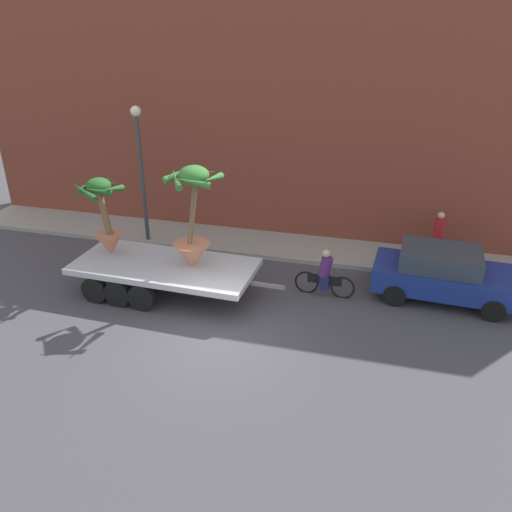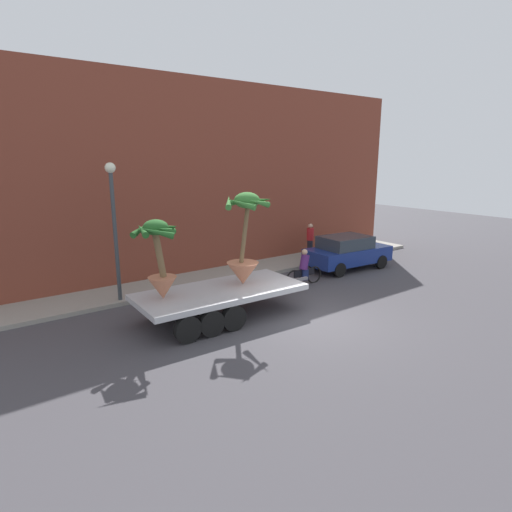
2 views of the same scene
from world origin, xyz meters
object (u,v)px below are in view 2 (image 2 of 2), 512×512
(potted_palm_middle, at_px, (159,260))
(cyclist, at_px, (304,269))
(potted_palm_rear, at_px, (244,244))
(flatbed_trailer, at_px, (214,297))
(street_lamp, at_px, (114,214))
(parked_car, at_px, (347,252))
(pedestrian_near_gate, at_px, (310,239))

(potted_palm_middle, relative_size, cyclist, 1.32)
(potted_palm_rear, bearing_deg, flatbed_trailer, -178.99)
(flatbed_trailer, relative_size, street_lamp, 1.34)
(flatbed_trailer, xyz_separation_m, potted_palm_middle, (-1.71, 0.21, 1.43))
(potted_palm_rear, distance_m, potted_palm_middle, 2.93)
(flatbed_trailer, relative_size, cyclist, 3.52)
(flatbed_trailer, bearing_deg, street_lamp, 120.68)
(potted_palm_middle, relative_size, parked_car, 0.57)
(flatbed_trailer, height_order, potted_palm_middle, potted_palm_middle)
(potted_palm_middle, height_order, cyclist, potted_palm_middle)
(cyclist, bearing_deg, street_lamp, 162.12)
(flatbed_trailer, bearing_deg, pedestrian_near_gate, 27.11)
(flatbed_trailer, xyz_separation_m, parked_car, (8.33, 1.79, 0.06))
(potted_palm_middle, bearing_deg, parked_car, 8.94)
(potted_palm_rear, relative_size, street_lamp, 0.64)
(flatbed_trailer, distance_m, street_lamp, 4.56)
(parked_car, bearing_deg, street_lamp, 171.67)
(flatbed_trailer, xyz_separation_m, pedestrian_near_gate, (8.27, 4.23, 0.28))
(cyclist, bearing_deg, potted_palm_rear, -164.19)
(flatbed_trailer, relative_size, pedestrian_near_gate, 3.79)
(potted_palm_middle, distance_m, street_lamp, 3.27)
(potted_palm_rear, bearing_deg, potted_palm_middle, 176.28)
(flatbed_trailer, relative_size, potted_palm_rear, 2.11)
(cyclist, height_order, pedestrian_near_gate, pedestrian_near_gate)
(potted_palm_rear, distance_m, pedestrian_near_gate, 8.31)
(flatbed_trailer, bearing_deg, potted_palm_middle, 172.93)
(potted_palm_rear, distance_m, parked_car, 7.49)
(flatbed_trailer, distance_m, potted_palm_rear, 1.99)
(flatbed_trailer, bearing_deg, cyclist, 12.28)
(parked_car, bearing_deg, potted_palm_middle, -171.06)
(potted_palm_rear, relative_size, cyclist, 1.67)
(potted_palm_middle, xyz_separation_m, parked_car, (10.04, 1.58, -1.37))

